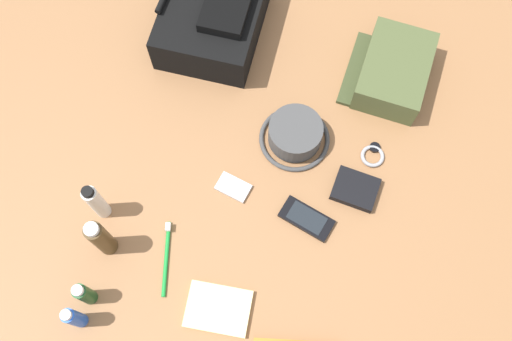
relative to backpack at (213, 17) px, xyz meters
name	(u,v)px	position (x,y,z in m)	size (l,w,h in m)	color
ground_plane	(256,177)	(-0.39, -0.24, -0.08)	(2.64, 2.02, 0.02)	#90623C
backpack	(213,17)	(0.00, 0.00, 0.00)	(0.34, 0.28, 0.15)	black
toiletry_pouch	(393,71)	(-0.01, -0.51, -0.02)	(0.25, 0.21, 0.09)	#47512D
bucket_hat	(295,135)	(-0.26, -0.31, -0.03)	(0.19, 0.19, 0.07)	#414141
deodorant_spray	(74,318)	(-0.86, 0.04, 0.00)	(0.03, 0.03, 0.13)	blue
shampoo_bottle	(85,294)	(-0.80, 0.04, -0.01)	(0.03, 0.03, 0.12)	#19471E
cologne_bottle	(101,238)	(-0.67, 0.05, 0.02)	(0.04, 0.04, 0.17)	#473319
toothpaste_tube	(96,202)	(-0.59, 0.09, 0.01)	(0.04, 0.04, 0.16)	white
cell_phone	(307,219)	(-0.46, -0.40, -0.06)	(0.09, 0.14, 0.01)	black
media_player	(233,187)	(-0.43, -0.20, -0.06)	(0.07, 0.09, 0.01)	#B7B7BC
wristwatch	(373,155)	(-0.24, -0.52, -0.06)	(0.07, 0.06, 0.01)	#99999E
toothbrush	(167,254)	(-0.65, -0.10, -0.06)	(0.18, 0.06, 0.02)	#198C33
wallet	(355,189)	(-0.35, -0.50, -0.05)	(0.09, 0.11, 0.02)	black
notepad	(218,309)	(-0.74, -0.26, -0.06)	(0.11, 0.15, 0.02)	beige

